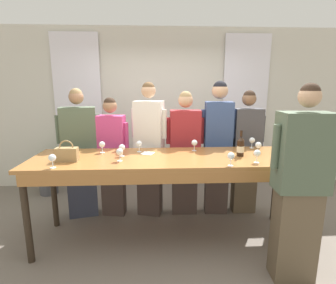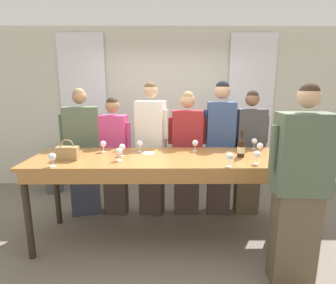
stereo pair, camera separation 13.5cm
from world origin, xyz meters
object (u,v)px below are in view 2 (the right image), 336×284
Objects in this scene: guest_olive_jacket at (83,153)px; wine_glass_back_right at (122,147)px; wine_glass_by_handbag at (257,155)px; guest_pink_top at (114,155)px; wine_glass_center_left at (103,144)px; wine_glass_back_left at (52,157)px; wine_glass_center_mid at (284,151)px; wine_glass_near_host at (291,147)px; wine_glass_front_left at (119,152)px; guest_cream_sweater at (151,149)px; host_pouring at (299,189)px; guest_navy_coat at (220,147)px; potted_plant at (53,169)px; tasting_bar at (168,166)px; wine_glass_front_right at (260,146)px; guest_beige_cap at (249,152)px; handbag at (68,153)px; wine_glass_front_mid at (195,143)px; wine_bottle at (241,147)px; wine_glass_center_right at (230,157)px; wine_glass_by_bottle at (254,141)px; guest_striped_shirt at (187,153)px; wine_glass_back_mid at (140,144)px.

wine_glass_back_right is at bearing -43.50° from guest_olive_jacket.
guest_pink_top is (-1.65, 0.95, -0.26)m from wine_glass_by_handbag.
wine_glass_back_left is (-0.37, -0.58, 0.00)m from wine_glass_center_left.
wine_glass_center_mid is at bearing -21.79° from guest_pink_top.
wine_glass_center_mid is at bearing -132.70° from wine_glass_near_host.
wine_glass_front_left is 0.20m from wine_glass_back_right.
guest_cream_sweater reaches higher than host_pouring.
guest_pink_top is 0.89× the size of guest_navy_coat.
potted_plant is (-3.39, 1.42, -0.71)m from wine_glass_near_host.
wine_glass_by_handbag is 0.08× the size of host_pouring.
wine_glass_front_right is at bearing 6.38° from tasting_bar.
wine_glass_back_right is (0.00, 0.20, 0.00)m from wine_glass_front_left.
guest_olive_jacket reaches higher than wine_glass_back_left.
host_pouring reaches higher than tasting_bar.
guest_olive_jacket reaches higher than wine_glass_back_right.
wine_glass_back_right is 1.00× the size of wine_glass_by_handbag.
guest_beige_cap is at bearing 20.37° from wine_glass_back_right.
wine_glass_center_mid is 0.08× the size of guest_olive_jacket.
handbag is 0.46m from wine_glass_center_left.
guest_navy_coat is at bearing 137.60° from wine_glass_near_host.
tasting_bar is 0.48m from wine_glass_front_mid.
wine_bottle is 0.16× the size of guest_cream_sweater.
wine_glass_front_right reaches higher than tasting_bar.
guest_cream_sweater is (-0.83, 1.04, -0.17)m from wine_glass_center_right.
wine_glass_by_bottle reaches higher than tasting_bar.
guest_olive_jacket is (-2.00, 0.68, -0.24)m from wine_bottle.
wine_glass_center_mid is at bearing -5.84° from wine_glass_back_right.
guest_striped_shirt is (0.27, 0.69, -0.03)m from tasting_bar.
wine_glass_center_right is 0.08× the size of guest_beige_cap.
guest_olive_jacket is at bearing 161.81° from wine_glass_center_mid.
wine_glass_back_right is 0.70m from guest_cream_sweater.
guest_beige_cap reaches higher than wine_glass_back_left.
guest_olive_jacket is at bearing -44.71° from potted_plant.
wine_glass_back_mid is 1.00× the size of wine_glass_back_right.
wine_glass_center_left is 1.00× the size of wine_glass_back_right.
wine_glass_front_left is 1.00× the size of wine_glass_back_left.
wine_glass_near_host is 0.07× the size of guest_navy_coat.
wine_glass_center_mid and wine_glass_near_host have the same top height.
tasting_bar is at bearing 4.96° from handbag.
wine_glass_center_mid is (2.04, -0.35, 0.00)m from wine_glass_center_left.
guest_striped_shirt is 2.29× the size of potted_plant.
wine_glass_back_mid is 0.08× the size of host_pouring.
handbag is at bearing -176.32° from wine_glass_near_host.
wine_bottle is at bearing -2.52° from wine_glass_back_right.
wine_glass_center_right is 1.00× the size of wine_glass_back_left.
wine_bottle reaches higher than wine_glass_back_right.
wine_glass_by_handbag is 0.07× the size of guest_navy_coat.
wine_glass_center_right is at bearing -96.66° from guest_navy_coat.
handbag is 0.56m from wine_glass_front_left.
wine_glass_center_left is 1.89m from wine_glass_by_bottle.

